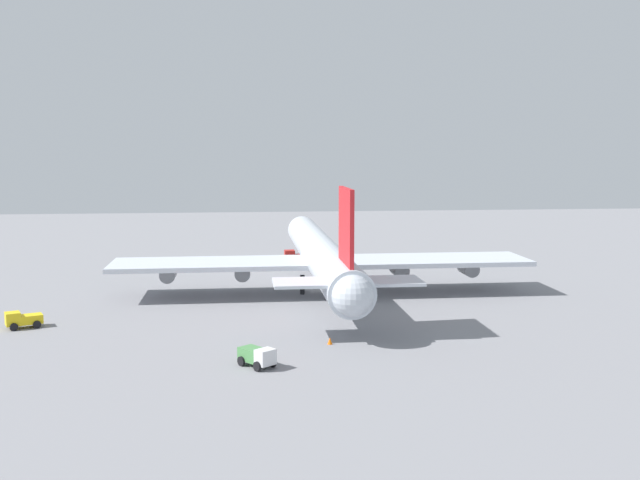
{
  "coord_description": "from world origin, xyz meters",
  "views": [
    {
      "loc": [
        -113.11,
        12.45,
        22.15
      ],
      "look_at": [
        0.0,
        0.0,
        7.92
      ],
      "focal_mm": 41.08,
      "sensor_mm": 36.0,
      "label": 1
    }
  ],
  "objects": [
    {
      "name": "ground_plane",
      "position": [
        0.0,
        0.0,
        0.0
      ],
      "size": [
        288.71,
        288.71,
        0.0
      ],
      "primitive_type": "plane",
      "color": "gray"
    },
    {
      "name": "cargo_airplane",
      "position": [
        -0.7,
        -0.0,
        5.69
      ],
      "size": [
        72.18,
        63.44,
        17.6
      ],
      "color": "silver",
      "rests_on": "ground_plane"
    },
    {
      "name": "fuel_truck",
      "position": [
        -40.26,
        10.88,
        1.14
      ],
      "size": [
        4.4,
        4.02,
        2.09
      ],
      "color": "silver",
      "rests_on": "ground_plane"
    },
    {
      "name": "cargo_loader",
      "position": [
        -20.74,
        39.49,
        1.1
      ],
      "size": [
        3.59,
        4.7,
        2.11
      ],
      "color": "yellow",
      "rests_on": "ground_plane"
    },
    {
      "name": "catering_truck",
      "position": [
        27.34,
        1.7,
        1.26
      ],
      "size": [
        2.77,
        5.12,
        2.56
      ],
      "color": "#B21E19",
      "rests_on": "ground_plane"
    },
    {
      "name": "safety_cone_nose",
      "position": [
        32.48,
        -1.55,
        0.31
      ],
      "size": [
        0.43,
        0.43,
        0.61
      ],
      "primitive_type": "cone",
      "color": "orange",
      "rests_on": "ground_plane"
    },
    {
      "name": "safety_cone_tail",
      "position": [
        -32.48,
        2.44,
        0.41
      ],
      "size": [
        0.58,
        0.58,
        0.83
      ],
      "primitive_type": "cone",
      "color": "orange",
      "rests_on": "ground_plane"
    }
  ]
}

